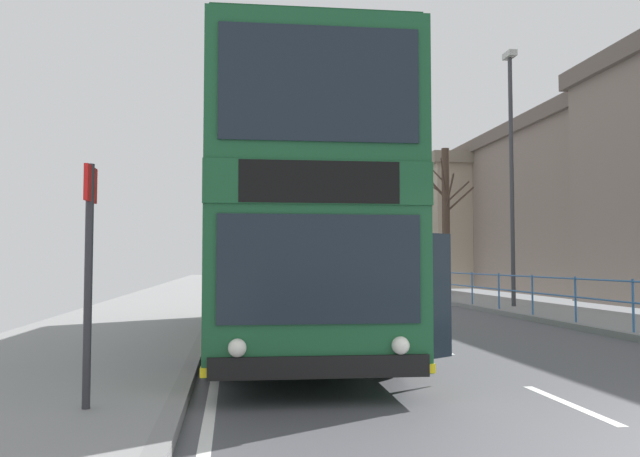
# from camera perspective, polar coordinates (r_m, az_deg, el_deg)

# --- Properties ---
(double_decker_bus_main) EXTENTS (3.24, 10.75, 4.48)m
(double_decker_bus_main) POSITION_cam_1_polar(r_m,az_deg,el_deg) (12.18, -2.76, 0.56)
(double_decker_bus_main) COLOR #19512D
(double_decker_bus_main) RESTS_ON ground
(pedestrian_railing_far_kerb) EXTENTS (0.05, 24.47, 1.10)m
(pedestrian_railing_far_kerb) POSITION_cam_1_polar(r_m,az_deg,el_deg) (17.49, 20.14, -5.15)
(pedestrian_railing_far_kerb) COLOR #386BA8
(pedestrian_railing_far_kerb) RESTS_ON ground
(bus_stop_sign_near) EXTENTS (0.08, 0.44, 2.42)m
(bus_stop_sign_near) POSITION_cam_1_polar(r_m,az_deg,el_deg) (6.73, -20.04, -2.30)
(bus_stop_sign_near) COLOR #2D2D33
(bus_stop_sign_near) RESTS_ON ground
(street_lamp_far_side) EXTENTS (0.28, 0.60, 8.48)m
(street_lamp_far_side) POSITION_cam_1_polar(r_m,az_deg,el_deg) (22.11, 16.80, 5.98)
(street_lamp_far_side) COLOR #38383D
(street_lamp_far_side) RESTS_ON ground
(bare_tree_far_00) EXTENTS (3.03, 3.58, 6.02)m
(bare_tree_far_00) POSITION_cam_1_polar(r_m,az_deg,el_deg) (38.75, 6.86, -1.18)
(bare_tree_far_00) COLOR #4C3D2D
(bare_tree_far_00) RESTS_ON ground
(bare_tree_far_01) EXTENTS (3.27, 2.67, 6.90)m
(bare_tree_far_01) POSITION_cam_1_polar(r_m,az_deg,el_deg) (30.29, 11.22, 1.01)
(bare_tree_far_01) COLOR #423328
(bare_tree_far_01) RESTS_ON ground
(background_building_00) EXTENTS (12.17, 18.36, 8.94)m
(background_building_00) POSITION_cam_1_polar(r_m,az_deg,el_deg) (36.84, 25.54, 1.79)
(background_building_00) COLOR slate
(background_building_00) RESTS_ON ground
(background_building_01) EXTENTS (13.80, 15.14, 8.30)m
(background_building_01) POSITION_cam_1_polar(r_m,az_deg,el_deg) (47.87, 15.34, 0.17)
(background_building_01) COLOR gray
(background_building_01) RESTS_ON ground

